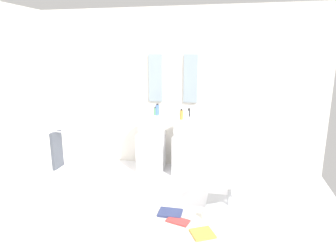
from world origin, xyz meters
TOP-DOWN VIEW (x-y plane):
  - ground_plane at (0.00, 0.00)m, footprint 4.80×3.60m
  - rear_partition at (0.00, 1.65)m, footprint 4.80×0.10m
  - pedestal_sink_left at (-0.29, 1.27)m, footprint 0.42×0.42m
  - pedestal_sink_right at (0.29, 1.27)m, footprint 0.42×0.42m
  - vanity_mirror_left at (-0.29, 1.58)m, footprint 0.22×0.03m
  - vanity_mirror_right at (0.29, 1.58)m, footprint 0.22×0.03m
  - lounge_chair at (0.99, 0.25)m, footprint 1.10×1.10m
  - towel_rack at (-1.29, 0.13)m, footprint 0.37×0.22m
  - area_rug at (0.53, -0.19)m, footprint 0.97×0.76m
  - magazine_navy at (0.31, -0.04)m, footprint 0.28×0.22m
  - magazine_red at (0.43, -0.19)m, footprint 0.29×0.20m
  - magazine_ochre at (0.73, -0.37)m, footprint 0.31×0.30m
  - coffee_mug at (0.73, -0.05)m, footprint 0.09×0.09m
  - soap_bottle_blue at (-0.21, 1.39)m, footprint 0.06×0.06m
  - soap_bottle_black at (0.30, 1.41)m, footprint 0.04×0.04m
  - soap_bottle_green at (-0.25, 1.40)m, footprint 0.05×0.05m
  - soap_bottle_amber at (0.22, 1.17)m, footprint 0.05×0.05m

SIDE VIEW (x-z plane):
  - ground_plane at x=0.00m, z-range -0.04..0.00m
  - area_rug at x=0.53m, z-range 0.00..0.01m
  - magazine_ochre at x=0.73m, z-range 0.01..0.03m
  - magazine_red at x=0.43m, z-range 0.01..0.03m
  - magazine_navy at x=0.31m, z-range 0.01..0.04m
  - coffee_mug at x=0.73m, z-range 0.01..0.12m
  - lounge_chair at x=0.99m, z-range 0.03..0.67m
  - pedestal_sink_left at x=-0.29m, z-range -0.04..0.97m
  - pedestal_sink_right at x=0.29m, z-range -0.04..0.97m
  - towel_rack at x=-1.29m, z-range 0.15..1.10m
  - soap_bottle_green at x=-0.25m, z-range 0.90..1.04m
  - soap_bottle_black at x=0.30m, z-range 0.90..1.04m
  - soap_bottle_amber at x=0.22m, z-range 0.90..1.06m
  - soap_bottle_blue at x=-0.21m, z-range 0.90..1.09m
  - rear_partition at x=0.00m, z-range 0.00..2.60m
  - vanity_mirror_left at x=-0.29m, z-range 1.11..1.87m
  - vanity_mirror_right at x=0.29m, z-range 1.11..1.87m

